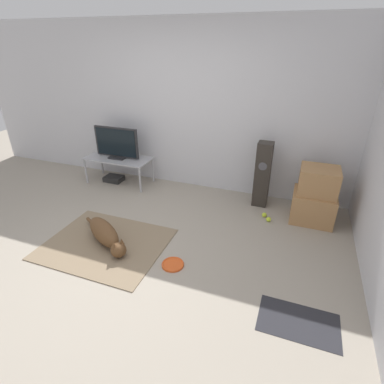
# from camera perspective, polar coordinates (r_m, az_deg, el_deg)

# --- Properties ---
(ground_plane) EXTENTS (12.00, 12.00, 0.00)m
(ground_plane) POSITION_cam_1_polar(r_m,az_deg,el_deg) (3.66, -13.16, -11.45)
(ground_plane) COLOR #9E9384
(wall_back) EXTENTS (8.00, 0.06, 2.55)m
(wall_back) POSITION_cam_1_polar(r_m,az_deg,el_deg) (4.85, -1.06, 15.58)
(wall_back) COLOR silver
(wall_back) RESTS_ON ground_plane
(area_rug) EXTENTS (1.43, 1.16, 0.01)m
(area_rug) POSITION_cam_1_polar(r_m,az_deg,el_deg) (3.86, -16.11, -9.45)
(area_rug) COLOR #847056
(area_rug) RESTS_ON ground_plane
(dog) EXTENTS (0.89, 0.58, 0.27)m
(dog) POSITION_cam_1_polar(r_m,az_deg,el_deg) (3.79, -16.15, -7.69)
(dog) COLOR brown
(dog) RESTS_ON area_rug
(frisbee) EXTENTS (0.25, 0.25, 0.03)m
(frisbee) POSITION_cam_1_polar(r_m,az_deg,el_deg) (3.42, -3.68, -13.58)
(frisbee) COLOR #DB511E
(frisbee) RESTS_ON ground_plane
(cardboard_box_lower) EXTENTS (0.55, 0.49, 0.41)m
(cardboard_box_lower) POSITION_cam_1_polar(r_m,az_deg,el_deg) (4.40, 22.00, -2.59)
(cardboard_box_lower) COLOR #A87A4C
(cardboard_box_lower) RESTS_ON ground_plane
(cardboard_box_upper) EXTENTS (0.49, 0.43, 0.35)m
(cardboard_box_upper) POSITION_cam_1_polar(r_m,az_deg,el_deg) (4.26, 22.98, 1.98)
(cardboard_box_upper) COLOR #A87A4C
(cardboard_box_upper) RESTS_ON cardboard_box_lower
(floor_speaker) EXTENTS (0.21, 0.22, 0.97)m
(floor_speaker) POSITION_cam_1_polar(r_m,az_deg,el_deg) (4.48, 13.28, 3.24)
(floor_speaker) COLOR #2D2823
(floor_speaker) RESTS_ON ground_plane
(tv_stand) EXTENTS (1.12, 0.51, 0.45)m
(tv_stand) POSITION_cam_1_polar(r_m,az_deg,el_deg) (5.27, -13.85, 5.85)
(tv_stand) COLOR #A8A8AD
(tv_stand) RESTS_ON ground_plane
(tv) EXTENTS (0.79, 0.20, 0.52)m
(tv) POSITION_cam_1_polar(r_m,az_deg,el_deg) (5.18, -14.20, 8.98)
(tv) COLOR #232326
(tv) RESTS_ON tv_stand
(tennis_ball_by_boxes) EXTENTS (0.07, 0.07, 0.07)m
(tennis_ball_by_boxes) POSITION_cam_1_polar(r_m,az_deg,el_deg) (4.35, 13.62, -4.25)
(tennis_ball_by_boxes) COLOR #C6E033
(tennis_ball_by_boxes) RESTS_ON ground_plane
(tennis_ball_near_speaker) EXTENTS (0.07, 0.07, 0.07)m
(tennis_ball_near_speaker) POSITION_cam_1_polar(r_m,az_deg,el_deg) (4.26, 14.38, -5.06)
(tennis_ball_near_speaker) COLOR #C6E033
(tennis_ball_near_speaker) RESTS_ON ground_plane
(game_console) EXTENTS (0.31, 0.24, 0.09)m
(game_console) POSITION_cam_1_polar(r_m,az_deg,el_deg) (5.47, -14.65, 2.49)
(game_console) COLOR black
(game_console) RESTS_ON ground_plane
(door_mat) EXTENTS (0.70, 0.43, 0.01)m
(door_mat) POSITION_cam_1_polar(r_m,az_deg,el_deg) (3.04, 19.61, -22.31)
(door_mat) COLOR #28282D
(door_mat) RESTS_ON ground_plane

